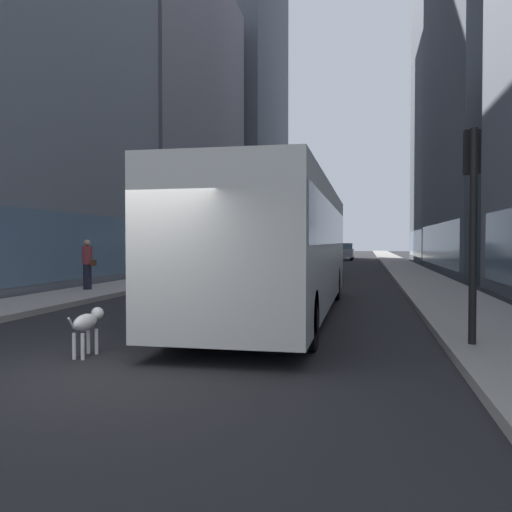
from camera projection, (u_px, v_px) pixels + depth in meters
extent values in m
plane|color=#232326|center=(323.00, 264.00, 41.44)|extent=(120.00, 120.00, 0.00)
cube|color=#9E9991|center=(252.00, 263.00, 42.59)|extent=(2.40, 110.00, 0.15)
cube|color=#9E9991|center=(399.00, 264.00, 40.29)|extent=(2.40, 110.00, 0.15)
cube|color=slate|center=(13.00, 247.00, 15.85)|extent=(0.08, 20.59, 2.40)
cube|color=slate|center=(155.00, 117.00, 38.93)|extent=(8.81, 19.55, 21.81)
cube|color=slate|center=(213.00, 244.00, 38.30)|extent=(0.08, 17.59, 2.40)
cube|color=#4C515B|center=(229.00, 108.00, 59.72)|extent=(10.61, 19.80, 33.54)
cube|color=slate|center=(275.00, 243.00, 59.07)|extent=(0.08, 17.82, 2.40)
cube|color=slate|center=(437.00, 245.00, 30.91)|extent=(0.08, 15.54, 2.40)
cube|color=#4C515B|center=(467.00, 24.00, 46.85)|extent=(8.31, 15.39, 41.94)
cube|color=slate|center=(417.00, 243.00, 48.21)|extent=(0.08, 13.86, 2.40)
cube|color=silver|center=(280.00, 246.00, 12.86)|extent=(2.55, 11.50, 2.75)
cube|color=slate|center=(280.00, 225.00, 12.85)|extent=(2.57, 11.04, 0.90)
cube|color=black|center=(306.00, 277.00, 18.47)|extent=(2.55, 0.16, 0.44)
cylinder|color=black|center=(262.00, 282.00, 16.60)|extent=(0.30, 1.00, 1.00)
cylinder|color=black|center=(335.00, 283.00, 16.14)|extent=(0.30, 1.00, 1.00)
cylinder|color=black|center=(176.00, 316.00, 9.06)|extent=(0.30, 1.00, 1.00)
cylinder|color=black|center=(307.00, 320.00, 8.61)|extent=(0.30, 1.00, 1.00)
cube|color=silver|center=(261.00, 220.00, 18.18)|extent=(0.08, 0.24, 0.40)
cube|color=yellow|center=(320.00, 265.00, 24.55)|extent=(1.80, 4.09, 0.75)
cube|color=slate|center=(320.00, 251.00, 24.33)|extent=(1.66, 1.84, 0.55)
cylinder|color=black|center=(307.00, 271.00, 26.31)|extent=(0.22, 0.64, 0.64)
cylinder|color=black|center=(339.00, 271.00, 25.99)|extent=(0.22, 0.64, 0.64)
cylinder|color=black|center=(299.00, 275.00, 23.12)|extent=(0.22, 0.64, 0.64)
cylinder|color=black|center=(336.00, 275.00, 22.80)|extent=(0.22, 0.64, 0.64)
cube|color=slate|center=(291.00, 259.00, 32.23)|extent=(1.78, 4.76, 0.75)
cube|color=slate|center=(290.00, 249.00, 31.98)|extent=(1.64, 2.14, 0.55)
cylinder|color=black|center=(283.00, 264.00, 34.32)|extent=(0.22, 0.64, 0.64)
cylinder|color=black|center=(307.00, 264.00, 34.01)|extent=(0.22, 0.64, 0.64)
cylinder|color=black|center=(273.00, 267.00, 30.47)|extent=(0.22, 0.64, 0.64)
cylinder|color=black|center=(300.00, 267.00, 30.16)|extent=(0.22, 0.64, 0.64)
cube|color=silver|center=(302.00, 253.00, 51.81)|extent=(1.88, 4.47, 0.75)
cube|color=slate|center=(302.00, 246.00, 51.58)|extent=(1.73, 2.01, 0.55)
cylinder|color=black|center=(296.00, 256.00, 53.77)|extent=(0.22, 0.64, 0.64)
cylinder|color=black|center=(313.00, 256.00, 53.44)|extent=(0.22, 0.64, 0.64)
cylinder|color=black|center=(291.00, 257.00, 50.21)|extent=(0.22, 0.64, 0.64)
cylinder|color=black|center=(309.00, 257.00, 49.87)|extent=(0.22, 0.64, 0.64)
cube|color=#B7BABF|center=(344.00, 253.00, 51.20)|extent=(1.77, 4.79, 0.75)
cube|color=slate|center=(344.00, 246.00, 50.95)|extent=(1.62, 2.16, 0.55)
cylinder|color=black|center=(337.00, 256.00, 53.30)|extent=(0.22, 0.64, 0.64)
cylinder|color=black|center=(353.00, 256.00, 52.99)|extent=(0.22, 0.64, 0.64)
cylinder|color=black|center=(335.00, 257.00, 49.43)|extent=(0.22, 0.64, 0.64)
cylinder|color=black|center=(352.00, 257.00, 49.11)|extent=(0.22, 0.64, 0.64)
cube|color=#19519E|center=(308.00, 245.00, 42.06)|extent=(2.30, 2.00, 2.10)
cube|color=silver|center=(303.00, 242.00, 38.38)|extent=(2.30, 5.50, 2.60)
cylinder|color=black|center=(296.00, 258.00, 42.29)|extent=(0.28, 0.90, 0.90)
cylinder|color=black|center=(321.00, 258.00, 41.89)|extent=(0.28, 0.90, 0.90)
cylinder|color=black|center=(285.00, 261.00, 36.91)|extent=(0.28, 0.90, 0.90)
cylinder|color=black|center=(315.00, 261.00, 36.50)|extent=(0.28, 0.90, 0.90)
ellipsoid|color=white|center=(85.00, 322.00, 8.16)|extent=(0.22, 0.60, 0.26)
sphere|color=white|center=(98.00, 313.00, 8.53)|extent=(0.20, 0.20, 0.20)
sphere|color=black|center=(95.00, 312.00, 8.56)|extent=(0.07, 0.07, 0.07)
sphere|color=black|center=(102.00, 312.00, 8.53)|extent=(0.07, 0.07, 0.07)
cylinder|color=white|center=(71.00, 323.00, 7.76)|extent=(0.03, 0.16, 0.19)
cylinder|color=white|center=(88.00, 341.00, 8.38)|extent=(0.06, 0.06, 0.40)
cylinder|color=white|center=(97.00, 341.00, 8.36)|extent=(0.06, 0.06, 0.40)
cylinder|color=white|center=(74.00, 346.00, 7.97)|extent=(0.06, 0.06, 0.40)
cylinder|color=white|center=(83.00, 347.00, 7.95)|extent=(0.06, 0.06, 0.40)
sphere|color=black|center=(92.00, 319.00, 8.24)|extent=(0.04, 0.04, 0.04)
sphere|color=black|center=(79.00, 322.00, 8.09)|extent=(0.04, 0.04, 0.04)
sphere|color=black|center=(80.00, 320.00, 7.97)|extent=(0.04, 0.04, 0.04)
cylinder|color=#1E1E2D|center=(87.00, 277.00, 18.06)|extent=(0.28, 0.28, 0.85)
cylinder|color=maroon|center=(87.00, 255.00, 18.04)|extent=(0.34, 0.34, 0.62)
sphere|color=tan|center=(87.00, 243.00, 18.03)|extent=(0.22, 0.22, 0.22)
cube|color=#59331E|center=(93.00, 263.00, 18.00)|extent=(0.12, 0.24, 0.20)
cylinder|color=black|center=(473.00, 237.00, 8.37)|extent=(0.12, 0.12, 3.40)
cube|color=black|center=(472.00, 152.00, 8.51)|extent=(0.24, 0.20, 0.70)
sphere|color=red|center=(471.00, 140.00, 8.61)|extent=(0.11, 0.11, 0.11)
sphere|color=orange|center=(471.00, 153.00, 8.62)|extent=(0.11, 0.11, 0.11)
sphere|color=green|center=(470.00, 167.00, 8.62)|extent=(0.11, 0.11, 0.11)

